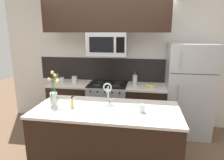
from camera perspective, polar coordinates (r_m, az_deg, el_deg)
ground_plane at (r=3.53m, az=-3.94°, el=-19.59°), size 10.00×10.00×0.00m
rear_partition at (r=4.21m, az=3.78°, el=5.02°), size 5.20×0.10×2.60m
splash_band at (r=4.22m, az=-0.38°, el=3.00°), size 3.11×0.01×0.48m
back_counter_left at (r=4.31m, az=-11.48°, el=-6.64°), size 0.83×0.65×0.91m
back_counter_right at (r=4.04m, az=9.49°, el=-7.93°), size 0.77×0.65×0.91m
stove_range at (r=4.10m, az=-1.14°, el=-7.33°), size 0.76×0.64×0.93m
microwave at (r=3.81m, az=-1.29°, el=10.21°), size 0.74×0.40×0.43m
upper_cabinet_band at (r=3.79m, az=-1.88°, el=17.97°), size 2.31×0.34×0.60m
refrigerator at (r=4.02m, az=20.87°, el=-2.67°), size 0.81×0.74×1.73m
storage_jar_tall at (r=4.28m, az=-15.55°, el=0.78°), size 0.09×0.09×0.21m
storage_jar_medium at (r=4.23m, az=-14.17°, el=0.16°), size 0.09×0.09×0.13m
storage_jar_short at (r=4.14m, az=-10.67°, el=0.14°), size 0.11×0.11×0.14m
banana_bunch at (r=3.84m, az=10.85°, el=-1.68°), size 0.19×0.12×0.08m
french_press at (r=3.94m, az=6.56°, el=0.03°), size 0.09×0.09×0.27m
island_counter at (r=2.96m, az=-1.54°, el=-16.30°), size 1.99×0.91×0.91m
kitchen_sink at (r=2.79m, az=-2.07°, el=-9.39°), size 0.76×0.44×0.16m
sink_faucet at (r=2.90m, az=-1.25°, el=-2.87°), size 0.14×0.14×0.31m
dish_soap_bottle at (r=2.82m, az=-11.35°, el=-6.39°), size 0.06×0.05×0.16m
drinking_glass at (r=2.65m, az=8.60°, el=-8.00°), size 0.08×0.08×0.10m
flower_vase at (r=2.91m, az=-16.24°, el=-4.59°), size 0.15×0.20×0.49m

